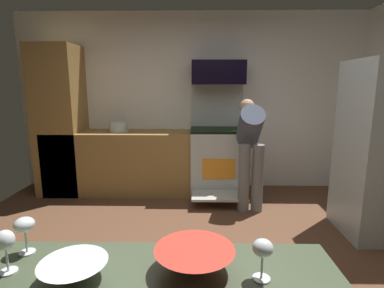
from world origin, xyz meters
TOP-DOWN VIEW (x-y plane):
  - ground_plane at (0.00, 0.00)m, footprint 5.20×4.80m
  - wall_back at (0.00, 2.34)m, footprint 5.20×0.12m
  - lower_cabinet_run at (-0.90, 1.98)m, footprint 2.40×0.60m
  - cabinet_column at (-1.90, 1.98)m, footprint 0.60×0.60m
  - oven_range at (0.35, 1.97)m, footprint 0.76×1.01m
  - microwave at (0.35, 2.06)m, footprint 0.74×0.38m
  - person_cook at (0.72, 1.46)m, footprint 0.31×0.66m
  - mixing_bowl_large at (0.05, -1.29)m, footprint 0.29×0.29m
  - mixing_bowl_small at (-0.35, -1.35)m, footprint 0.23×0.23m
  - wine_glass_near at (0.28, -1.34)m, footprint 0.07×0.07m
  - wine_glass_mid at (-0.61, -1.19)m, footprint 0.08×0.08m
  - wine_glass_far at (-0.60, -1.31)m, footprint 0.07×0.07m
  - stock_pot at (-1.07, 1.98)m, footprint 0.27×0.27m

SIDE VIEW (x-z plane):
  - ground_plane at x=0.00m, z-range -0.02..0.00m
  - lower_cabinet_run at x=-0.90m, z-range 0.00..0.90m
  - oven_range at x=0.35m, z-range -0.27..1.30m
  - person_cook at x=0.72m, z-range 0.14..1.52m
  - mixing_bowl_small at x=-0.35m, z-range 0.90..0.97m
  - mixing_bowl_large at x=0.05m, z-range 0.90..0.98m
  - stock_pot at x=-1.07m, z-range 0.90..1.04m
  - wine_glass_near at x=0.28m, z-range 0.93..1.08m
  - wine_glass_mid at x=-0.61m, z-range 0.94..1.09m
  - wine_glass_far at x=-0.60m, z-range 0.93..1.09m
  - cabinet_column at x=-1.90m, z-range 0.00..2.10m
  - wall_back at x=0.00m, z-range 0.00..2.60m
  - microwave at x=0.35m, z-range 1.57..1.89m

